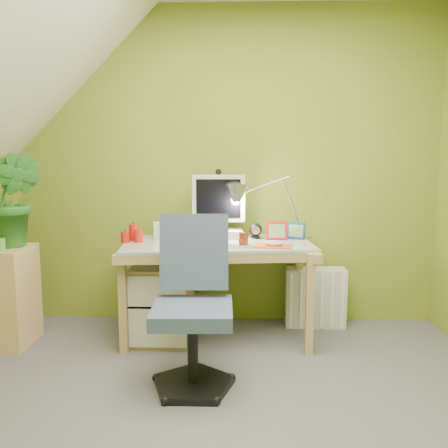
{
  "coord_description": "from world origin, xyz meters",
  "views": [
    {
      "loc": [
        0.1,
        -2.04,
        1.29
      ],
      "look_at": [
        0.0,
        1.0,
        0.85
      ],
      "focal_mm": 38.0,
      "sensor_mm": 36.0,
      "label": 1
    }
  ],
  "objects_px": {
    "radiator": "(315,297)",
    "side_ledge": "(12,296)",
    "desk": "(218,290)",
    "monitor": "(219,206)",
    "potted_plant": "(14,200)",
    "desk_lamp": "(281,194)",
    "task_chair": "(192,311)"
  },
  "relations": [
    {
      "from": "desk_lamp",
      "to": "side_ledge",
      "type": "bearing_deg",
      "value": -167.15
    },
    {
      "from": "monitor",
      "to": "potted_plant",
      "type": "relative_size",
      "value": 0.74
    },
    {
      "from": "monitor",
      "to": "radiator",
      "type": "relative_size",
      "value": 1.06
    },
    {
      "from": "desk_lamp",
      "to": "desk",
      "type": "bearing_deg",
      "value": -155.99
    },
    {
      "from": "desk",
      "to": "radiator",
      "type": "distance_m",
      "value": 0.78
    },
    {
      "from": "potted_plant",
      "to": "desk_lamp",
      "type": "bearing_deg",
      "value": 9.31
    },
    {
      "from": "monitor",
      "to": "task_chair",
      "type": "bearing_deg",
      "value": -100.53
    },
    {
      "from": "radiator",
      "to": "potted_plant",
      "type": "bearing_deg",
      "value": -167.89
    },
    {
      "from": "monitor",
      "to": "potted_plant",
      "type": "bearing_deg",
      "value": -171.85
    },
    {
      "from": "potted_plant",
      "to": "radiator",
      "type": "xyz_separation_m",
      "value": [
        2.09,
        0.38,
        -0.77
      ]
    },
    {
      "from": "radiator",
      "to": "side_ledge",
      "type": "bearing_deg",
      "value": -166.76
    },
    {
      "from": "potted_plant",
      "to": "radiator",
      "type": "height_order",
      "value": "potted_plant"
    },
    {
      "from": "side_ledge",
      "to": "potted_plant",
      "type": "bearing_deg",
      "value": 54.88
    },
    {
      "from": "side_ledge",
      "to": "task_chair",
      "type": "relative_size",
      "value": 0.76
    },
    {
      "from": "side_ledge",
      "to": "potted_plant",
      "type": "xyz_separation_m",
      "value": [
        0.04,
        0.05,
        0.66
      ]
    },
    {
      "from": "side_ledge",
      "to": "task_chair",
      "type": "xyz_separation_m",
      "value": [
        1.29,
        -0.58,
        0.11
      ]
    },
    {
      "from": "desk",
      "to": "radiator",
      "type": "xyz_separation_m",
      "value": [
        0.73,
        0.26,
        -0.12
      ]
    },
    {
      "from": "side_ledge",
      "to": "radiator",
      "type": "relative_size",
      "value": 1.52
    },
    {
      "from": "monitor",
      "to": "side_ledge",
      "type": "bearing_deg",
      "value": -170.2
    },
    {
      "from": "desk",
      "to": "side_ledge",
      "type": "distance_m",
      "value": 1.41
    },
    {
      "from": "desk",
      "to": "task_chair",
      "type": "relative_size",
      "value": 1.45
    },
    {
      "from": "task_chair",
      "to": "radiator",
      "type": "relative_size",
      "value": 2.0
    },
    {
      "from": "desk_lamp",
      "to": "radiator",
      "type": "distance_m",
      "value": 0.84
    },
    {
      "from": "desk",
      "to": "potted_plant",
      "type": "relative_size",
      "value": 2.03
    },
    {
      "from": "side_ledge",
      "to": "radiator",
      "type": "xyz_separation_m",
      "value": [
        2.13,
        0.43,
        -0.12
      ]
    },
    {
      "from": "desk",
      "to": "side_ledge",
      "type": "height_order",
      "value": "desk"
    },
    {
      "from": "desk",
      "to": "task_chair",
      "type": "bearing_deg",
      "value": -103.45
    },
    {
      "from": "monitor",
      "to": "radiator",
      "type": "height_order",
      "value": "monitor"
    },
    {
      "from": "side_ledge",
      "to": "task_chair",
      "type": "bearing_deg",
      "value": -24.32
    },
    {
      "from": "desk",
      "to": "monitor",
      "type": "height_order",
      "value": "monitor"
    },
    {
      "from": "monitor",
      "to": "side_ledge",
      "type": "xyz_separation_m",
      "value": [
        -1.4,
        -0.35,
        -0.59
      ]
    },
    {
      "from": "potted_plant",
      "to": "radiator",
      "type": "relative_size",
      "value": 1.43
    }
  ]
}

